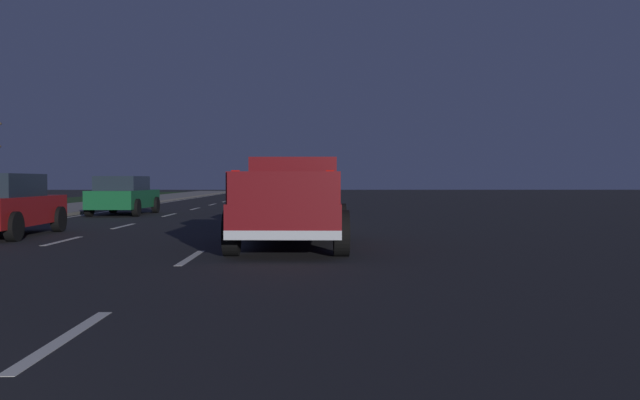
{
  "coord_description": "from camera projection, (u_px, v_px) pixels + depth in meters",
  "views": [
    {
      "loc": [
        -2.41,
        -3.91,
        1.38
      ],
      "look_at": [
        11.47,
        -4.07,
        0.99
      ],
      "focal_mm": 39.51,
      "sensor_mm": 36.0,
      "label": 1
    }
  ],
  "objects": [
    {
      "name": "sedan_green",
      "position": [
        124.0,
        195.0,
        28.07
      ],
      "size": [
        4.44,
        2.08,
        1.54
      ],
      "color": "#14592D",
      "rests_on": "ground"
    },
    {
      "name": "sedan_silver",
      "position": [
        293.0,
        200.0,
        20.99
      ],
      "size": [
        4.42,
        2.05,
        1.54
      ],
      "color": "#B2B5BA",
      "rests_on": "ground"
    },
    {
      "name": "lane_markings",
      "position": [
        162.0,
        210.0,
        32.42
      ],
      "size": [
        108.62,
        7.04,
        0.01
      ],
      "color": "silver",
      "rests_on": "ground"
    },
    {
      "name": "pickup_truck",
      "position": [
        293.0,
        202.0,
        14.87
      ],
      "size": [
        5.48,
        2.39,
        1.87
      ],
      "color": "maroon",
      "rests_on": "ground"
    },
    {
      "name": "sedan_blue",
      "position": [
        300.0,
        194.0,
        30.68
      ],
      "size": [
        4.45,
        2.11,
        1.54
      ],
      "color": "navy",
      "rests_on": "ground"
    },
    {
      "name": "ground",
      "position": [
        219.0,
        213.0,
        29.4
      ],
      "size": [
        144.0,
        144.0,
        0.0
      ],
      "primitive_type": "plane",
      "color": "black"
    },
    {
      "name": "sidewalk_shoulder",
      "position": [
        40.0,
        212.0,
        29.31
      ],
      "size": [
        108.0,
        4.0,
        0.12
      ],
      "primitive_type": "cube",
      "color": "gray",
      "rests_on": "ground"
    },
    {
      "name": "sedan_red",
      "position": [
        0.0,
        205.0,
        17.18
      ],
      "size": [
        4.44,
        2.09,
        1.54
      ],
      "color": "maroon",
      "rests_on": "ground"
    }
  ]
}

